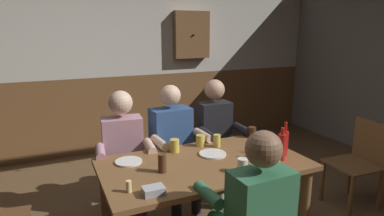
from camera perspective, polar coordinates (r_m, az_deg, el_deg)
The scene contains 22 objects.
back_wall_upper at distance 4.86m, azimuth -11.75°, elevation 14.65°, with size 6.26×0.12×1.54m, color beige.
back_wall_wainscot at distance 5.00m, azimuth -11.03°, elevation -0.64°, with size 6.26×0.12×1.10m, color brown.
dining_table at distance 2.69m, azimuth 2.16°, elevation -11.45°, with size 1.64×0.91×0.72m.
person_0 at distance 3.11m, azimuth -11.93°, elevation -7.08°, with size 0.54×0.55×1.22m.
person_1 at distance 3.25m, azimuth -3.21°, elevation -5.79°, with size 0.55×0.54×1.24m.
person_2 at distance 3.43m, azimuth 4.48°, elevation -4.66°, with size 0.49×0.53×1.26m.
person_3 at distance 2.16m, azimuth 10.55°, elevation -17.13°, with size 0.52×0.54×1.20m.
chair_empty_near_right at distance 3.70m, azimuth 27.39°, elevation -8.29°, with size 0.47×0.47×0.88m.
table_candle at distance 2.22m, azimuth -11.07°, elevation -13.40°, with size 0.04×0.04×0.08m, color #F9E08C.
condiment_caddy at distance 2.18m, azimuth -6.77°, elevation -14.22°, with size 0.14×0.10×0.05m, color #B2B7BC.
plate_0 at distance 2.79m, azimuth 3.64°, elevation -8.06°, with size 0.23×0.23×0.01m, color white.
plate_1 at distance 2.68m, azimuth -11.10°, elevation -9.24°, with size 0.22×0.22×0.01m, color white.
bottle_0 at distance 2.74m, azimuth 15.51°, elevation -6.54°, with size 0.07×0.07×0.27m.
bottle_1 at distance 2.86m, azimuth 16.00°, elevation -5.81°, with size 0.06×0.06×0.29m.
pint_glass_0 at distance 2.84m, azimuth -3.07°, elevation -6.62°, with size 0.08×0.08×0.11m, color #E5C64C.
pint_glass_1 at distance 2.46m, azimuth -5.27°, elevation -9.62°, with size 0.06×0.06×0.14m, color #4C2D19.
pint_glass_2 at distance 2.98m, azimuth 1.49°, elevation -5.73°, with size 0.08×0.08×0.10m, color #E5C64C.
pint_glass_3 at distance 2.48m, azimuth 8.86°, elevation -9.95°, with size 0.08×0.08×0.11m, color white.
pint_glass_4 at distance 3.27m, azimuth 10.54°, elevation -4.20°, with size 0.08×0.08×0.11m, color #4C2D19.
pint_glass_5 at distance 2.96m, azimuth 4.42°, elevation -5.75°, with size 0.06×0.06×0.11m, color #E5C64C.
pint_glass_6 at distance 2.59m, azimuth 14.61°, elevation -8.67°, with size 0.06×0.06×0.15m, color #E5C64C.
wall_dart_cabinet at distance 5.05m, azimuth -0.07°, elevation 12.76°, with size 0.56×0.15×0.70m.
Camera 1 is at (-1.10, -2.23, 1.75)m, focal length 30.31 mm.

